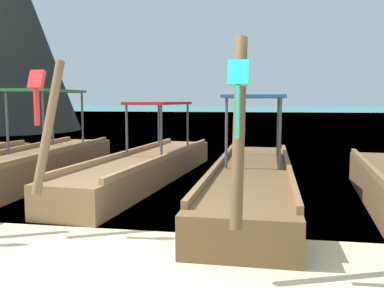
# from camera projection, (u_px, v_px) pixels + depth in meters

# --- Properties ---
(ground) EXTENTS (120.00, 120.00, 0.00)m
(ground) POSITION_uv_depth(u_px,v_px,m) (136.00, 271.00, 4.33)
(ground) COLOR beige
(sea_water) EXTENTS (120.00, 120.00, 0.00)m
(sea_water) POSITION_uv_depth(u_px,v_px,m) (258.00, 112.00, 64.41)
(sea_water) COLOR teal
(sea_water) RESTS_ON ground
(longtail_boat_green_ribbon) EXTENTS (1.30, 7.23, 2.75)m
(longtail_boat_green_ribbon) POSITION_uv_depth(u_px,v_px,m) (31.00, 166.00, 8.93)
(longtail_boat_green_ribbon) COLOR brown
(longtail_boat_green_ribbon) RESTS_ON ground
(longtail_boat_red_ribbon) EXTENTS (1.72, 7.38, 2.30)m
(longtail_boat_red_ribbon) POSITION_uv_depth(u_px,v_px,m) (147.00, 166.00, 9.17)
(longtail_boat_red_ribbon) COLOR olive
(longtail_boat_red_ribbon) RESTS_ON ground
(longtail_boat_turquoise_ribbon) EXTENTS (1.42, 7.40, 2.40)m
(longtail_boat_turquoise_ribbon) POSITION_uv_depth(u_px,v_px,m) (253.00, 178.00, 7.82)
(longtail_boat_turquoise_ribbon) COLOR brown
(longtail_boat_turquoise_ribbon) RESTS_ON ground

